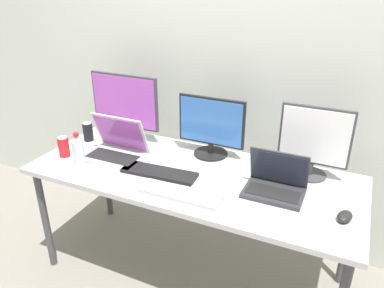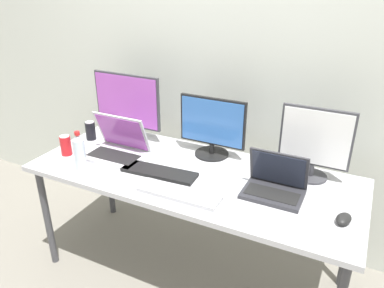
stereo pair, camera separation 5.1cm
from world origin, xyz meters
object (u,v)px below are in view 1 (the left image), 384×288
Objects in this scene: keyboard_main at (180,194)px; mouse_by_keyboard at (345,216)px; work_desk at (192,181)px; laptop_silver at (117,148)px; laptop_secondary at (275,183)px; monitor_left at (125,105)px; water_bottle at (79,154)px; monitor_right at (314,141)px; monitor_center at (211,127)px; keyboard_aux at (159,173)px; soda_can_by_laptop at (88,132)px; soda_can_near_keyboard at (64,147)px.

mouse_by_keyboard reaches higher than keyboard_main.
work_desk is 0.83m from mouse_by_keyboard.
keyboard_main is at bearing -79.65° from work_desk.
laptop_silver is 0.98m from laptop_secondary.
monitor_left is at bearing 141.91° from keyboard_main.
work_desk is at bearing 179.36° from laptop_secondary.
water_bottle is at bearing 179.46° from keyboard_main.
monitor_left reaches higher than monitor_right.
monitor_center is 4.15× the size of mouse_by_keyboard.
work_desk is 4.47× the size of monitor_center.
keyboard_aux is at bearing -172.18° from laptop_secondary.
monitor_center reaches higher than work_desk.
work_desk is 14.84× the size of soda_can_by_laptop.
monitor_left is at bearing -179.93° from mouse_by_keyboard.
laptop_secondary is 2.40× the size of soda_can_near_keyboard.
monitor_left is at bearing 156.99° from work_desk.
laptop_silver is (0.10, -0.26, -0.18)m from monitor_left.
laptop_silver is 1.33m from mouse_by_keyboard.
keyboard_main is 3.47× the size of soda_can_by_laptop.
soda_can_by_laptop is (-0.66, 0.21, 0.05)m from keyboard_aux.
keyboard_main is 3.47× the size of soda_can_near_keyboard.
soda_can_near_keyboard reaches higher than work_desk.
keyboard_main is at bearing -39.79° from keyboard_aux.
monitor_right is 0.87m from keyboard_aux.
monitor_center reaches higher than laptop_secondary.
work_desk is at bearing 99.76° from keyboard_main.
monitor_center is 0.91m from mouse_by_keyboard.
laptop_secondary is 1.29× the size of water_bottle.
laptop_silver is at bearing -179.94° from laptop_secondary.
keyboard_main is 1.01× the size of keyboard_aux.
water_bottle reaches higher than soda_can_by_laptop.
monitor_left is at bearing 91.79° from water_bottle.
monitor_right reaches higher than soda_can_near_keyboard.
monitor_left reaches higher than monitor_center.
monitor_left reaches higher than keyboard_aux.
mouse_by_keyboard is 1.66m from soda_can_by_laptop.
keyboard_aux is at bearing 19.18° from water_bottle.
soda_can_by_laptop is at bearing 172.08° from work_desk.
water_bottle is (-1.07, -0.24, 0.05)m from laptop_secondary.
work_desk is 4.61× the size of monitor_right.
water_bottle is (-0.64, -0.00, 0.10)m from keyboard_main.
mouse_by_keyboard reaches higher than keyboard_aux.
monitor_center is at bearing 9.91° from soda_can_by_laptop.
soda_can_by_laptop is at bearing 159.14° from laptop_silver.
keyboard_main is (0.04, -0.24, 0.07)m from work_desk.
monitor_left reaches higher than mouse_by_keyboard.
water_bottle is (0.02, -0.50, -0.13)m from monitor_left.
soda_can_by_laptop is (-0.32, 0.12, 0.00)m from laptop_silver.
keyboard_aux is 4.30× the size of mouse_by_keyboard.
work_desk is at bearing 9.75° from soda_can_near_keyboard.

